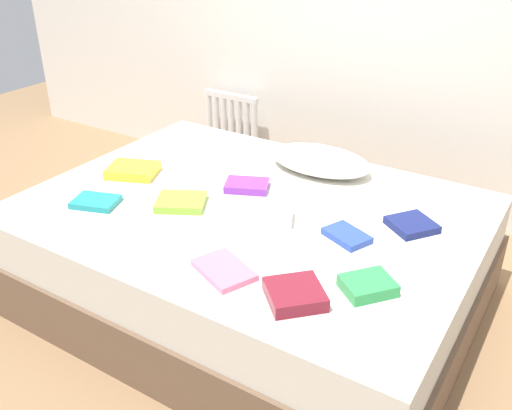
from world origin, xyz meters
name	(u,v)px	position (x,y,z in m)	size (l,w,h in m)	color
ground_plane	(251,296)	(0.00, 0.00, 0.00)	(8.00, 8.00, 0.00)	#93704C
bed	(250,253)	(0.00, 0.00, 0.25)	(2.00, 1.50, 0.50)	brown
radiator	(231,125)	(-0.93, 1.20, 0.34)	(0.43, 0.04, 0.46)	white
pillow	(320,160)	(0.09, 0.51, 0.56)	(0.53, 0.31, 0.11)	white
textbook_green	(368,286)	(0.69, -0.32, 0.52)	(0.17, 0.14, 0.05)	green
textbook_lime	(181,202)	(-0.26, -0.16, 0.52)	(0.21, 0.18, 0.03)	#8CC638
textbook_maroon	(295,294)	(0.50, -0.50, 0.52)	(0.18, 0.18, 0.05)	maroon
textbook_white	(264,216)	(0.12, -0.09, 0.52)	(0.24, 0.13, 0.04)	white
textbook_pink	(224,270)	(0.20, -0.49, 0.51)	(0.23, 0.15, 0.02)	pink
textbook_navy	(412,225)	(0.68, 0.19, 0.52)	(0.17, 0.17, 0.03)	navy
textbook_yellow	(133,170)	(-0.67, -0.03, 0.52)	(0.23, 0.18, 0.05)	yellow
textbook_purple	(247,186)	(-0.10, 0.13, 0.52)	(0.20, 0.14, 0.04)	purple
textbook_blue	(347,236)	(0.48, -0.03, 0.51)	(0.18, 0.12, 0.03)	#2847B7
textbook_teal	(96,202)	(-0.59, -0.36, 0.51)	(0.19, 0.14, 0.03)	teal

